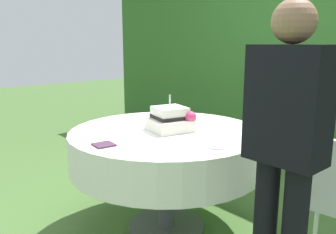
# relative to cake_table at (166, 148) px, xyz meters

# --- Properties ---
(ground_plane) EXTENTS (20.00, 20.00, 0.00)m
(ground_plane) POSITION_rel_cake_table_xyz_m (0.00, 0.00, -0.64)
(ground_plane) COLOR #476B33
(foliage_hedge) EXTENTS (6.70, 0.45, 2.50)m
(foliage_hedge) POSITION_rel_cake_table_xyz_m (0.00, 2.12, 0.61)
(foliage_hedge) COLOR #336628
(foliage_hedge) RESTS_ON ground_plane
(cake_table) EXTENTS (1.42, 1.42, 0.78)m
(cake_table) POSITION_rel_cake_table_xyz_m (0.00, 0.00, 0.00)
(cake_table) COLOR #4C4C51
(cake_table) RESTS_ON ground_plane
(wedding_cake) EXTENTS (0.35, 0.34, 0.26)m
(wedding_cake) POSITION_rel_cake_table_xyz_m (0.03, 0.02, 0.22)
(wedding_cake) COLOR white
(wedding_cake) RESTS_ON cake_table
(serving_plate_near) EXTENTS (0.14, 0.14, 0.01)m
(serving_plate_near) POSITION_rel_cake_table_xyz_m (0.53, -0.04, 0.15)
(serving_plate_near) COLOR white
(serving_plate_near) RESTS_ON cake_table
(serving_plate_far) EXTENTS (0.11, 0.11, 0.01)m
(serving_plate_far) POSITION_rel_cake_table_xyz_m (-0.06, 0.44, 0.15)
(serving_plate_far) COLOR white
(serving_plate_far) RESTS_ON cake_table
(napkin_stack) EXTENTS (0.14, 0.14, 0.01)m
(napkin_stack) POSITION_rel_cake_table_xyz_m (0.04, -0.55, 0.14)
(napkin_stack) COLOR #4C2D47
(napkin_stack) RESTS_ON cake_table
(garden_chair) EXTENTS (0.45, 0.45, 0.89)m
(garden_chair) POSITION_rel_cake_table_xyz_m (1.10, 0.36, -0.10)
(garden_chair) COLOR white
(garden_chair) RESTS_ON ground_plane
(standing_person) EXTENTS (0.36, 0.20, 1.60)m
(standing_person) POSITION_rel_cake_table_xyz_m (1.05, -0.16, 0.29)
(standing_person) COLOR black
(standing_person) RESTS_ON ground_plane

